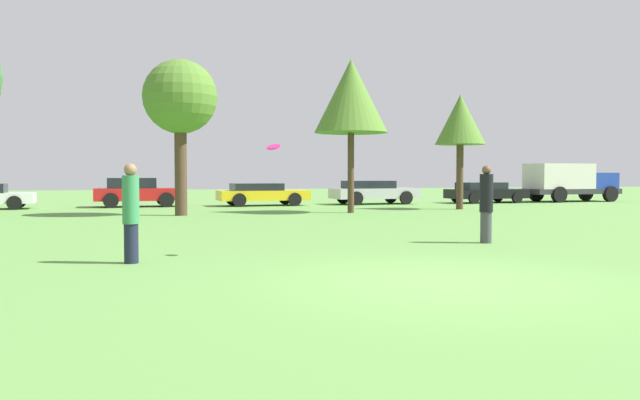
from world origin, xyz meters
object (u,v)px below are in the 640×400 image
at_px(person_thrower, 131,212).
at_px(parked_car_red, 136,192).
at_px(person_catcher, 486,204).
at_px(parked_car_yellow, 262,193).
at_px(parked_car_silver, 373,191).
at_px(frisbee, 274,147).
at_px(parked_car_black, 485,192).
at_px(tree_3, 460,121).
at_px(delivery_truck_blue, 568,181).
at_px(tree_1, 180,99).
at_px(tree_2, 351,96).

height_order(person_thrower, parked_car_red, person_thrower).
relative_size(person_thrower, person_catcher, 0.99).
relative_size(parked_car_red, parked_car_yellow, 0.91).
xyz_separation_m(parked_car_yellow, parked_car_silver, (5.97, 0.06, 0.06)).
bearing_deg(parked_car_yellow, frisbee, -102.89).
xyz_separation_m(frisbee, parked_car_black, (16.07, 19.37, -1.47)).
xyz_separation_m(parked_car_silver, parked_car_black, (6.50, -0.31, -0.07)).
height_order(tree_3, parked_car_black, tree_3).
xyz_separation_m(tree_3, delivery_truck_blue, (10.06, 5.60, -2.76)).
height_order(frisbee, tree_3, tree_3).
relative_size(frisbee, parked_car_yellow, 0.06).
xyz_separation_m(tree_1, parked_car_silver, (10.39, 6.75, -3.73)).
bearing_deg(delivery_truck_blue, tree_1, -166.15).
bearing_deg(person_thrower, frisbee, -4.87).
bearing_deg(parked_car_black, tree_1, -161.63).
relative_size(tree_1, delivery_truck_blue, 1.02).
height_order(tree_2, delivery_truck_blue, tree_2).
height_order(person_thrower, delivery_truck_blue, delivery_truck_blue).
bearing_deg(delivery_truck_blue, frisbee, -140.38).
bearing_deg(tree_1, parked_car_red, 102.50).
bearing_deg(delivery_truck_blue, parked_car_silver, 176.62).
distance_m(person_thrower, delivery_truck_blue, 31.15).
height_order(person_thrower, parked_car_black, person_thrower).
height_order(parked_car_silver, delivery_truck_blue, delivery_truck_blue).
relative_size(tree_2, tree_3, 1.21).
bearing_deg(tree_2, parked_car_black, 33.17).
relative_size(person_thrower, tree_3, 0.34).
bearing_deg(tree_3, parked_car_red, 155.60).
relative_size(tree_3, parked_car_black, 1.15).
height_order(parked_car_red, parked_car_silver, parked_car_red).
bearing_deg(parked_car_silver, person_thrower, -123.95).
height_order(person_catcher, tree_3, tree_3).
relative_size(tree_3, delivery_truck_blue, 0.89).
bearing_deg(parked_car_yellow, tree_2, -73.62).
xyz_separation_m(person_catcher, parked_car_yellow, (-1.54, 18.61, -0.28)).
xyz_separation_m(tree_2, tree_3, (5.56, 1.15, -0.76)).
distance_m(person_thrower, tree_1, 13.69).
relative_size(frisbee, delivery_truck_blue, 0.05).
distance_m(tree_2, parked_car_yellow, 8.34).
distance_m(person_thrower, parked_car_red, 20.41).
relative_size(person_thrower, tree_1, 0.30).
xyz_separation_m(tree_2, parked_car_black, (10.13, 6.62, -4.11)).
height_order(frisbee, parked_car_yellow, frisbee).
relative_size(person_thrower, delivery_truck_blue, 0.30).
height_order(person_catcher, tree_2, tree_2).
bearing_deg(tree_1, person_thrower, -97.66).
distance_m(person_thrower, frisbee, 2.84).
xyz_separation_m(person_thrower, tree_1, (1.76, 13.11, 3.51)).
bearing_deg(parked_car_black, frisbee, -132.18).
xyz_separation_m(tree_1, tree_2, (6.76, -0.18, 0.31)).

